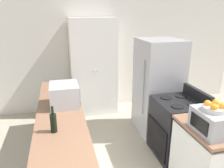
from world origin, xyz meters
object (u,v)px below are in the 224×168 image
at_px(refrigerator, 158,87).
at_px(fruit_bowl, 215,107).
at_px(toaster_oven, 211,122).
at_px(stove, 177,128).
at_px(wine_bottle, 53,122).
at_px(microwave, 64,95).
at_px(pantry_cabinet, 93,67).

distance_m(refrigerator, fruit_bowl, 1.70).
bearing_deg(fruit_bowl, toaster_oven, -169.34).
xyz_separation_m(stove, fruit_bowl, (-0.13, -0.87, 0.75)).
bearing_deg(wine_bottle, microwave, 78.12).
bearing_deg(fruit_bowl, wine_bottle, 165.48).
bearing_deg(toaster_oven, stove, 80.54).
height_order(stove, fruit_bowl, fruit_bowl).
bearing_deg(fruit_bowl, pantry_cabinet, 106.95).
height_order(refrigerator, fruit_bowl, refrigerator).
xyz_separation_m(refrigerator, wine_bottle, (-1.82, -1.22, 0.16)).
relative_size(stove, wine_bottle, 3.52).
height_order(refrigerator, toaster_oven, refrigerator).
relative_size(refrigerator, toaster_oven, 4.11).
bearing_deg(stove, wine_bottle, -166.32).
bearing_deg(fruit_bowl, microwave, 142.91).
distance_m(pantry_cabinet, fruit_bowl, 2.88).
distance_m(microwave, toaster_oven, 1.89).
bearing_deg(toaster_oven, wine_bottle, 165.22).
bearing_deg(refrigerator, microwave, -163.02).
distance_m(pantry_cabinet, refrigerator, 1.49).
relative_size(toaster_oven, fruit_bowl, 1.75).
height_order(pantry_cabinet, refrigerator, pantry_cabinet).
distance_m(stove, microwave, 1.77).
bearing_deg(wine_bottle, pantry_cabinet, 70.36).
xyz_separation_m(wine_bottle, toaster_oven, (1.65, -0.43, 0.01)).
bearing_deg(stove, fruit_bowl, -98.38).
xyz_separation_m(refrigerator, toaster_oven, (-0.17, -1.66, 0.18)).
bearing_deg(stove, toaster_oven, -99.46).
bearing_deg(microwave, fruit_bowl, -37.09).
distance_m(refrigerator, wine_bottle, 2.20).
height_order(stove, wine_bottle, wine_bottle).
distance_m(microwave, wine_bottle, 0.73).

